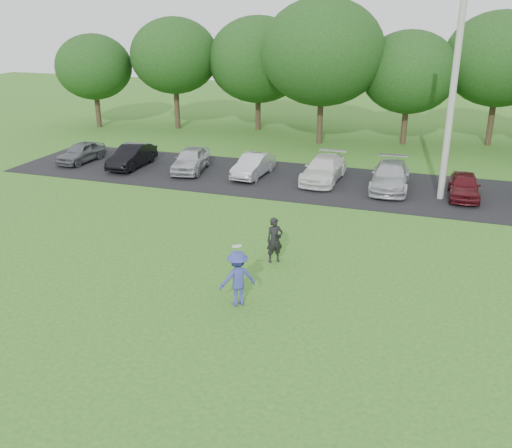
{
  "coord_description": "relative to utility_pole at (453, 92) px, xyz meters",
  "views": [
    {
      "loc": [
        5.67,
        -13.06,
        7.95
      ],
      "look_at": [
        0.0,
        3.5,
        1.3
      ],
      "focal_mm": 40.0,
      "sensor_mm": 36.0,
      "label": 1
    }
  ],
  "objects": [
    {
      "name": "parking_lot",
      "position": [
        -5.62,
        0.63,
        -4.68
      ],
      "size": [
        32.0,
        6.5,
        0.03
      ],
      "primitive_type": "cube",
      "color": "black",
      "rests_on": "ground"
    },
    {
      "name": "tree_row",
      "position": [
        -4.11,
        10.39,
        0.21
      ],
      "size": [
        42.39,
        9.85,
        8.64
      ],
      "color": "#38281C",
      "rests_on": "ground"
    },
    {
      "name": "parked_cars",
      "position": [
        -5.48,
        0.62,
        -4.09
      ],
      "size": [
        28.08,
        4.55,
        1.23
      ],
      "color": "slate",
      "rests_on": "parking_lot"
    },
    {
      "name": "utility_pole",
      "position": [
        0.0,
        0.0,
        0.0
      ],
      "size": [
        0.28,
        0.28,
        9.39
      ],
      "primitive_type": "cylinder",
      "color": "#ACABA6",
      "rests_on": "ground"
    },
    {
      "name": "frisbee_player",
      "position": [
        -5.13,
        -11.92,
        -3.87
      ],
      "size": [
        1.21,
        1.15,
        1.9
      ],
      "color": "#38419D",
      "rests_on": "ground"
    },
    {
      "name": "ground",
      "position": [
        -5.62,
        -12.37,
        -4.7
      ],
      "size": [
        100.0,
        100.0,
        0.0
      ],
      "primitive_type": "plane",
      "color": "#2D6B1E",
      "rests_on": "ground"
    },
    {
      "name": "camera_bystander",
      "position": [
        -5.0,
        -8.78,
        -3.92
      ],
      "size": [
        0.67,
        0.63,
        1.55
      ],
      "color": "black",
      "rests_on": "ground"
    }
  ]
}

